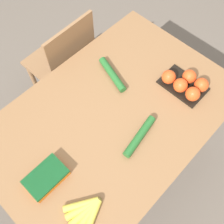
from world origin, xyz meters
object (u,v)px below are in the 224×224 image
at_px(carrot_bag, 46,177).
at_px(chair, 65,63).
at_px(banana_bunch, 86,212).
at_px(cucumber_far, 139,137).
at_px(tomato_pack, 186,84).
at_px(cucumber_near, 112,74).

bearing_deg(carrot_bag, chair, 46.38).
xyz_separation_m(banana_bunch, carrot_bag, (-0.03, 0.24, 0.01)).
relative_size(chair, cucumber_far, 3.60).
relative_size(chair, tomato_pack, 3.58).
xyz_separation_m(chair, cucumber_far, (-0.18, -0.84, 0.30)).
distance_m(banana_bunch, carrot_bag, 0.24).
xyz_separation_m(carrot_bag, cucumber_far, (0.46, -0.18, -0.01)).
distance_m(tomato_pack, cucumber_far, 0.41).
relative_size(tomato_pack, cucumber_near, 1.01).
bearing_deg(banana_bunch, carrot_bag, 95.91).
bearing_deg(tomato_pack, banana_bunch, -174.52).
distance_m(cucumber_near, cucumber_far, 0.41).
bearing_deg(carrot_bag, cucumber_far, -21.23).
distance_m(banana_bunch, cucumber_far, 0.44).
relative_size(chair, carrot_bag, 4.75).
height_order(chair, banana_bunch, chair).
height_order(banana_bunch, tomato_pack, tomato_pack).
bearing_deg(chair, tomato_pack, 103.86).
xyz_separation_m(banana_bunch, tomato_pack, (0.84, 0.08, 0.03)).
bearing_deg(cucumber_far, tomato_pack, 2.26).
bearing_deg(cucumber_near, tomato_pack, -57.55).
bearing_deg(cucumber_far, cucumber_near, 62.85).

